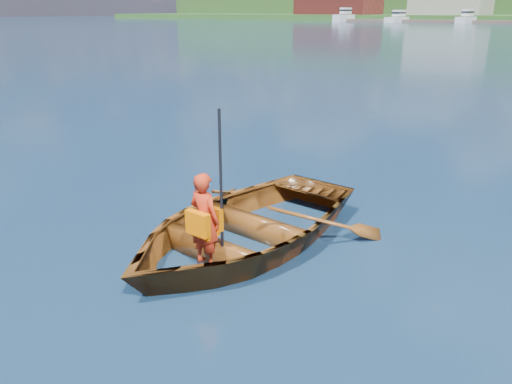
{
  "coord_description": "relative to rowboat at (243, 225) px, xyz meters",
  "views": [
    {
      "loc": [
        4.33,
        -4.64,
        3.14
      ],
      "look_at": [
        0.45,
        0.35,
        0.84
      ],
      "focal_mm": 35.0,
      "sensor_mm": 36.0,
      "label": 1
    }
  ],
  "objects": [
    {
      "name": "ground",
      "position": [
        -0.21,
        -0.35,
        -0.29
      ],
      "size": [
        600.0,
        600.0,
        0.0
      ],
      "color": "#132944",
      "rests_on": "ground"
    },
    {
      "name": "rowboat",
      "position": [
        0.0,
        0.0,
        0.0
      ],
      "size": [
        3.08,
        4.27,
        0.88
      ],
      "color": "brown",
      "rests_on": "ground"
    },
    {
      "name": "child_paddler",
      "position": [
        0.14,
        -0.9,
        0.42
      ],
      "size": [
        0.45,
        0.34,
        1.99
      ],
      "color": "red",
      "rests_on": "ground"
    }
  ]
}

